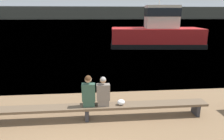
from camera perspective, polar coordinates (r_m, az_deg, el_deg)
water_surface at (r=128.37m, az=-5.67°, el=14.27°), size 240.00×240.00×0.00m
far_shoreline at (r=129.90m, az=-5.71°, el=15.92°), size 600.00×12.00×7.39m
bench_main at (r=6.74m, az=-7.20°, el=-10.74°), size 8.14×0.49×0.48m
person_left at (r=6.51m, az=-6.69°, el=-6.42°), size 0.43×0.40×1.06m
person_right at (r=6.54m, az=-2.53°, el=-6.67°), size 0.43×0.39×1.00m
shopping_bag at (r=6.70m, az=2.60°, el=-9.18°), size 0.26×0.21×0.19m
tugboat_red at (r=21.69m, az=12.75°, el=9.98°), size 9.72×4.49×7.24m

